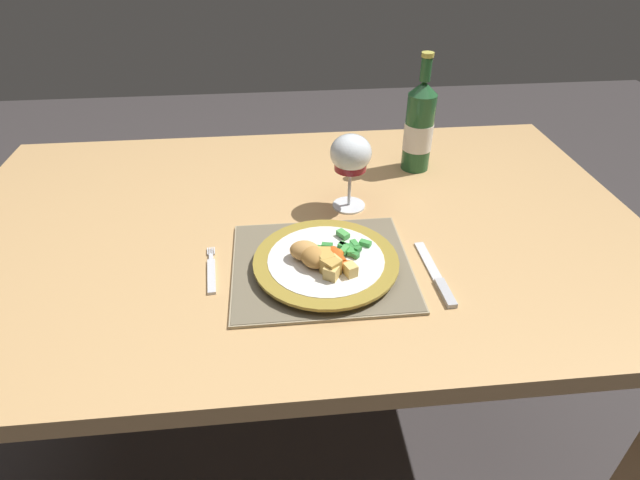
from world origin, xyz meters
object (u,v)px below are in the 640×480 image
at_px(table_knife, 437,278).
at_px(bottle, 419,127).
at_px(dining_table, 298,252).
at_px(fork, 211,273).
at_px(wine_glass, 351,156).
at_px(dinner_plate, 326,263).

xyz_separation_m(table_knife, bottle, (0.07, 0.43, 0.10)).
relative_size(dining_table, table_knife, 7.75).
relative_size(fork, wine_glass, 0.82).
bearing_deg(bottle, table_knife, -99.11).
height_order(dinner_plate, fork, dinner_plate).
bearing_deg(bottle, fork, -141.49).
distance_m(wine_glass, bottle, 0.25).
height_order(dinner_plate, wine_glass, wine_glass).
bearing_deg(wine_glass, table_knife, -65.57).
xyz_separation_m(dining_table, dinner_plate, (0.04, -0.17, 0.10)).
bearing_deg(fork, bottle, 38.51).
height_order(wine_glass, bottle, bottle).
bearing_deg(fork, table_knife, -8.01).
distance_m(dining_table, bottle, 0.42).
distance_m(dining_table, table_knife, 0.33).
xyz_separation_m(fork, bottle, (0.47, 0.37, 0.10)).
distance_m(dinner_plate, wine_glass, 0.25).
distance_m(dinner_plate, table_knife, 0.20).
relative_size(dining_table, fork, 10.64).
height_order(dining_table, bottle, bottle).
height_order(dining_table, table_knife, table_knife).
height_order(dining_table, wine_glass, wine_glass).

